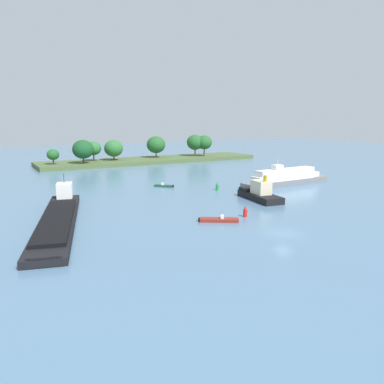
{
  "coord_description": "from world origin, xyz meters",
  "views": [
    {
      "loc": [
        -35.76,
        -36.39,
        15.37
      ],
      "look_at": [
        1.18,
        27.06,
        1.2
      ],
      "focal_mm": 35.12,
      "sensor_mm": 36.0,
      "label": 1
    }
  ],
  "objects_px": {
    "cargo_barge": "(58,217)",
    "channel_buoy_green": "(217,187)",
    "channel_buoy_red": "(245,212)",
    "white_riverboat": "(286,178)",
    "fishing_skiff": "(164,186)",
    "small_motorboat": "(219,220)",
    "tugboat": "(259,193)"
  },
  "relations": [
    {
      "from": "tugboat",
      "to": "channel_buoy_green",
      "type": "height_order",
      "value": "tugboat"
    },
    {
      "from": "fishing_skiff",
      "to": "channel_buoy_green",
      "type": "height_order",
      "value": "channel_buoy_green"
    },
    {
      "from": "cargo_barge",
      "to": "channel_buoy_red",
      "type": "distance_m",
      "value": 29.11
    },
    {
      "from": "small_motorboat",
      "to": "white_riverboat",
      "type": "bearing_deg",
      "value": 30.53
    },
    {
      "from": "cargo_barge",
      "to": "channel_buoy_green",
      "type": "bearing_deg",
      "value": 15.38
    },
    {
      "from": "white_riverboat",
      "to": "channel_buoy_red",
      "type": "height_order",
      "value": "white_riverboat"
    },
    {
      "from": "small_motorboat",
      "to": "fishing_skiff",
      "type": "bearing_deg",
      "value": 79.17
    },
    {
      "from": "tugboat",
      "to": "white_riverboat",
      "type": "bearing_deg",
      "value": 30.56
    },
    {
      "from": "cargo_barge",
      "to": "fishing_skiff",
      "type": "distance_m",
      "value": 33.84
    },
    {
      "from": "cargo_barge",
      "to": "white_riverboat",
      "type": "bearing_deg",
      "value": 7.46
    },
    {
      "from": "white_riverboat",
      "to": "channel_buoy_green",
      "type": "height_order",
      "value": "white_riverboat"
    },
    {
      "from": "cargo_barge",
      "to": "tugboat",
      "type": "xyz_separation_m",
      "value": [
        37.22,
        -2.67,
        0.49
      ]
    },
    {
      "from": "small_motorboat",
      "to": "channel_buoy_green",
      "type": "xyz_separation_m",
      "value": [
        14.4,
        21.85,
        0.54
      ]
    },
    {
      "from": "small_motorboat",
      "to": "channel_buoy_red",
      "type": "bearing_deg",
      "value": 3.0
    },
    {
      "from": "cargo_barge",
      "to": "channel_buoy_green",
      "type": "xyz_separation_m",
      "value": [
        35.77,
        9.84,
        0.01
      ]
    },
    {
      "from": "small_motorboat",
      "to": "cargo_barge",
      "type": "bearing_deg",
      "value": 150.65
    },
    {
      "from": "white_riverboat",
      "to": "channel_buoy_red",
      "type": "xyz_separation_m",
      "value": [
        -27.0,
        -18.76,
        -0.91
      ]
    },
    {
      "from": "channel_buoy_green",
      "to": "channel_buoy_red",
      "type": "bearing_deg",
      "value": -112.94
    },
    {
      "from": "cargo_barge",
      "to": "channel_buoy_green",
      "type": "height_order",
      "value": "cargo_barge"
    },
    {
      "from": "white_riverboat",
      "to": "small_motorboat",
      "type": "xyz_separation_m",
      "value": [
        -32.27,
        -19.04,
        -1.45
      ]
    },
    {
      "from": "channel_buoy_red",
      "to": "tugboat",
      "type": "bearing_deg",
      "value": 40.58
    },
    {
      "from": "white_riverboat",
      "to": "fishing_skiff",
      "type": "distance_m",
      "value": 29.17
    },
    {
      "from": "cargo_barge",
      "to": "fishing_skiff",
      "type": "bearing_deg",
      "value": 35.77
    },
    {
      "from": "fishing_skiff",
      "to": "cargo_barge",
      "type": "bearing_deg",
      "value": -144.23
    },
    {
      "from": "tugboat",
      "to": "channel_buoy_red",
      "type": "distance_m",
      "value": 13.94
    },
    {
      "from": "cargo_barge",
      "to": "channel_buoy_green",
      "type": "relative_size",
      "value": 18.63
    },
    {
      "from": "white_riverboat",
      "to": "tugboat",
      "type": "xyz_separation_m",
      "value": [
        -16.42,
        -9.69,
        -0.43
      ]
    },
    {
      "from": "channel_buoy_red",
      "to": "small_motorboat",
      "type": "bearing_deg",
      "value": -177.0
    },
    {
      "from": "cargo_barge",
      "to": "fishing_skiff",
      "type": "relative_size",
      "value": 8.32
    },
    {
      "from": "fishing_skiff",
      "to": "channel_buoy_green",
      "type": "distance_m",
      "value": 12.98
    },
    {
      "from": "white_riverboat",
      "to": "small_motorboat",
      "type": "height_order",
      "value": "white_riverboat"
    },
    {
      "from": "small_motorboat",
      "to": "channel_buoy_green",
      "type": "distance_m",
      "value": 26.18
    }
  ]
}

